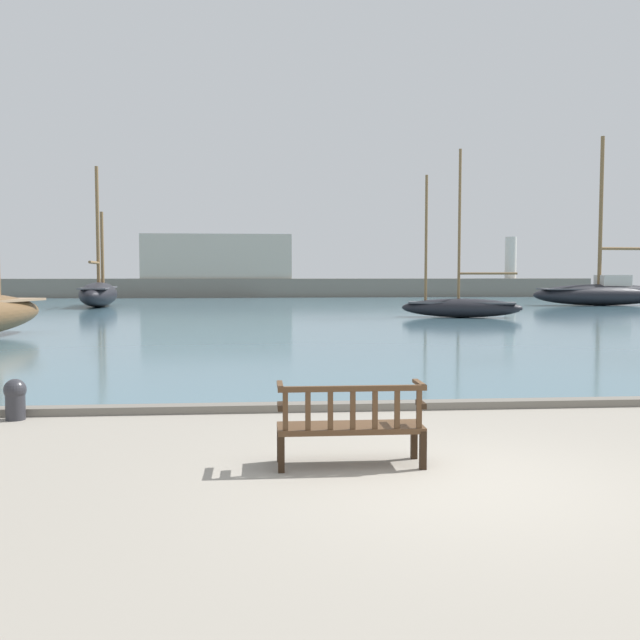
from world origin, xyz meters
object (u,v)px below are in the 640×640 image
Objects in this scene: mooring_bollard at (15,397)px; sailboat_centre_channel at (461,305)px; sailboat_distant_harbor at (99,293)px; sailboat_mid_starboard at (603,292)px; park_bench at (351,424)px.

sailboat_centre_channel is at bearing 59.42° from mooring_bollard.
sailboat_mid_starboard is at bearing -1.81° from sailboat_distant_harbor.
park_bench is 2.69× the size of mooring_bollard.
sailboat_distant_harbor is at bearing 106.21° from park_bench.
sailboat_centre_channel is 22.87m from sailboat_distant_harbor.
sailboat_mid_starboard is (31.77, -1.01, -0.01)m from sailboat_distant_harbor.
sailboat_distant_harbor reaches higher than mooring_bollard.
park_bench reaches higher than mooring_bollard.
sailboat_mid_starboard is (20.96, 36.15, 0.45)m from park_bench.
sailboat_centre_channel is 0.90× the size of sailboat_distant_harbor.
mooring_bollard is (-12.90, -21.83, -0.32)m from sailboat_centre_channel.
sailboat_distant_harbor is at bearing 178.19° from sailboat_mid_starboard.
mooring_bollard is at bearing -127.45° from sailboat_mid_starboard.
sailboat_centre_channel is (8.38, 24.71, 0.18)m from park_bench.
park_bench is at bearing -120.11° from sailboat_mid_starboard.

